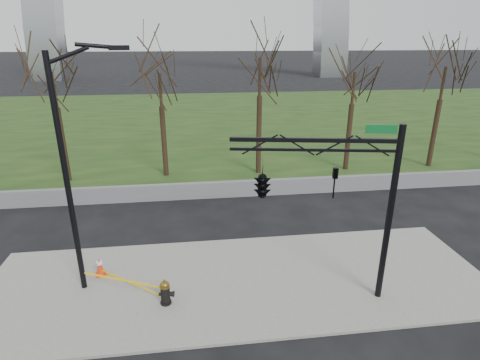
{
  "coord_description": "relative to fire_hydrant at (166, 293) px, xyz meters",
  "views": [
    {
      "loc": [
        -1.49,
        -11.67,
        8.34
      ],
      "look_at": [
        0.27,
        2.0,
        3.21
      ],
      "focal_mm": 28.78,
      "sensor_mm": 36.0,
      "label": 1
    }
  ],
  "objects": [
    {
      "name": "street_light",
      "position": [
        -2.68,
        1.31,
        4.18
      ],
      "size": [
        2.38,
        0.58,
        8.21
      ],
      "rotation": [
        0.0,
        0.0,
        0.17
      ],
      "color": "black",
      "rests_on": "ground"
    },
    {
      "name": "grass_strip",
      "position": [
        2.57,
        30.98,
        -0.49
      ],
      "size": [
        120.0,
        40.0,
        0.06
      ],
      "primitive_type": "cube",
      "color": "#183312",
      "rests_on": "ground"
    },
    {
      "name": "ground",
      "position": [
        2.57,
        0.98,
        -0.52
      ],
      "size": [
        500.0,
        500.0,
        0.0
      ],
      "primitive_type": "plane",
      "color": "black",
      "rests_on": "ground"
    },
    {
      "name": "sidewalk",
      "position": [
        2.57,
        0.98,
        -0.47
      ],
      "size": [
        18.0,
        6.0,
        0.1
      ],
      "primitive_type": "cube",
      "color": "slate",
      "rests_on": "ground"
    },
    {
      "name": "tree_row",
      "position": [
        8.24,
        12.98,
        3.37
      ],
      "size": [
        57.35,
        4.0,
        7.78
      ],
      "color": "black",
      "rests_on": "ground"
    },
    {
      "name": "fire_hydrant",
      "position": [
        0.0,
        0.0,
        0.0
      ],
      "size": [
        0.57,
        0.37,
        0.91
      ],
      "rotation": [
        0.0,
        0.0,
        -0.19
      ],
      "color": "black",
      "rests_on": "sidewalk"
    },
    {
      "name": "guardrail",
      "position": [
        2.57,
        8.98,
        -0.07
      ],
      "size": [
        60.0,
        0.3,
        0.9
      ],
      "primitive_type": "cube",
      "color": "#59595B",
      "rests_on": "ground"
    },
    {
      "name": "caution_tape",
      "position": [
        -1.36,
        0.81,
        -0.01
      ],
      "size": [
        2.9,
        1.97,
        0.46
      ],
      "color": "yellow",
      "rests_on": "ground"
    },
    {
      "name": "traffic_cone",
      "position": [
        -2.49,
        1.97,
        -0.06
      ],
      "size": [
        0.46,
        0.46,
        0.71
      ],
      "rotation": [
        0.0,
        0.0,
        0.31
      ],
      "color": "red",
      "rests_on": "sidewalk"
    },
    {
      "name": "traffic_signal_mast",
      "position": [
        3.92,
        0.06,
        3.63
      ],
      "size": [
        5.04,
        2.54,
        6.0
      ],
      "rotation": [
        0.0,
        0.0,
        -0.17
      ],
      "color": "black",
      "rests_on": "ground"
    }
  ]
}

